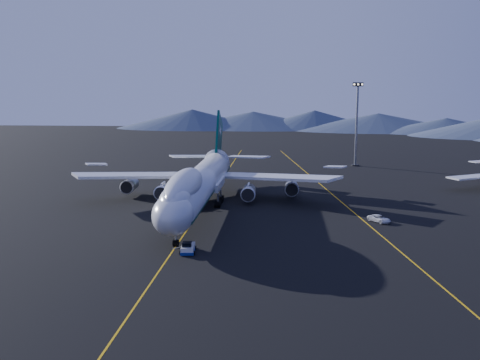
# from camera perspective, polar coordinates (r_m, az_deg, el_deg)

# --- Properties ---
(ground) EXTENTS (500.00, 500.00, 0.00)m
(ground) POSITION_cam_1_polar(r_m,az_deg,el_deg) (111.78, -4.18, -3.16)
(ground) COLOR black
(ground) RESTS_ON ground
(taxiway_line_main) EXTENTS (0.25, 220.00, 0.01)m
(taxiway_line_main) POSITION_cam_1_polar(r_m,az_deg,el_deg) (111.78, -4.18, -3.15)
(taxiway_line_main) COLOR #E3A70D
(taxiway_line_main) RESTS_ON ground
(taxiway_line_side) EXTENTS (28.08, 198.09, 0.01)m
(taxiway_line_side) POSITION_cam_1_polar(r_m,az_deg,el_deg) (121.01, 10.75, -2.31)
(taxiway_line_side) COLOR #E3A70D
(taxiway_line_side) RESTS_ON ground
(boeing_747) EXTENTS (59.62, 72.43, 19.37)m
(boeing_747) POSITION_cam_1_polar(r_m,az_deg,el_deg) (110.67, -4.21, -0.22)
(boeing_747) COLOR silver
(boeing_747) RESTS_ON ground
(pushback_tug) EXTENTS (2.60, 4.21, 1.76)m
(pushback_tug) POSITION_cam_1_polar(r_m,az_deg,el_deg) (83.10, -5.56, -7.32)
(pushback_tug) COLOR silver
(pushback_tug) RESTS_ON ground
(service_van) EXTENTS (4.49, 5.03, 1.30)m
(service_van) POSITION_cam_1_polar(r_m,az_deg,el_deg) (104.39, 14.63, -4.01)
(service_van) COLOR silver
(service_van) RESTS_ON ground
(floodlight_mast) EXTENTS (3.32, 2.49, 26.90)m
(floodlight_mast) POSITION_cam_1_polar(r_m,az_deg,el_deg) (177.54, 12.33, 5.85)
(floodlight_mast) COLOR black
(floodlight_mast) RESTS_ON ground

